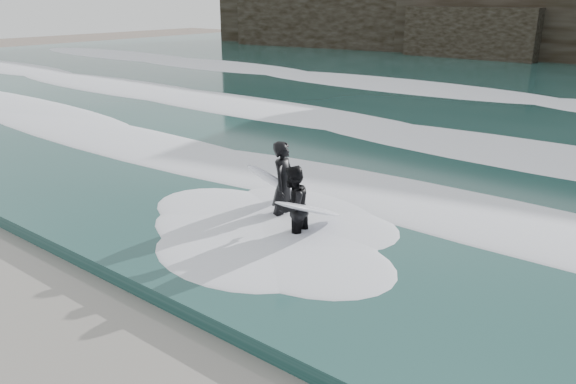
# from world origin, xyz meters

# --- Properties ---
(sea) EXTENTS (90.00, 52.00, 0.30)m
(sea) POSITION_xyz_m (0.00, 29.00, 0.15)
(sea) COLOR #1C4441
(sea) RESTS_ON ground
(foam_near) EXTENTS (60.00, 3.20, 0.20)m
(foam_near) POSITION_xyz_m (0.00, 9.00, 0.40)
(foam_near) COLOR white
(foam_near) RESTS_ON sea
(foam_mid) EXTENTS (60.00, 4.00, 0.24)m
(foam_mid) POSITION_xyz_m (0.00, 16.00, 0.42)
(foam_mid) COLOR white
(foam_mid) RESTS_ON sea
(foam_far) EXTENTS (60.00, 4.80, 0.30)m
(foam_far) POSITION_xyz_m (0.00, 25.00, 0.45)
(foam_far) COLOR white
(foam_far) RESTS_ON sea
(surfer_left) EXTENTS (1.11, 1.79, 1.94)m
(surfer_left) POSITION_xyz_m (1.29, 6.93, 0.98)
(surfer_left) COLOR black
(surfer_left) RESTS_ON ground
(surfer_right) EXTENTS (1.17, 2.22, 1.71)m
(surfer_right) POSITION_xyz_m (2.18, 6.24, 0.86)
(surfer_right) COLOR black
(surfer_right) RESTS_ON ground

